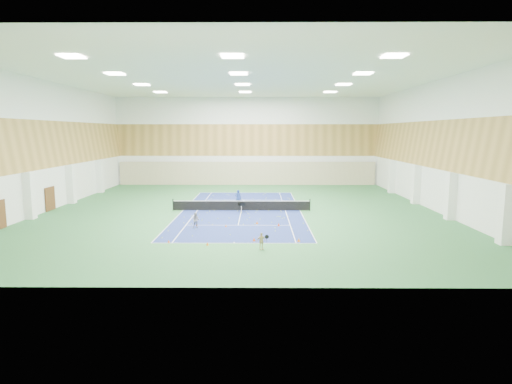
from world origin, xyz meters
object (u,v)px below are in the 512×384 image
(tennis_net, at_px, (241,205))
(child_apron, at_px, (261,241))
(child_court, at_px, (196,220))
(ball_cart, at_px, (242,207))
(coach, at_px, (238,198))

(tennis_net, height_order, child_apron, tennis_net)
(child_court, bearing_deg, child_apron, -49.90)
(tennis_net, relative_size, ball_cart, 12.90)
(child_apron, relative_size, ball_cart, 1.10)
(ball_cart, bearing_deg, tennis_net, 71.70)
(tennis_net, xyz_separation_m, child_court, (-3.17, -7.32, 0.05))
(coach, distance_m, child_court, 9.95)
(coach, height_order, child_court, coach)
(child_apron, bearing_deg, ball_cart, 75.41)
(coach, bearing_deg, tennis_net, 109.31)
(child_apron, xyz_separation_m, ball_cart, (-1.73, 12.35, -0.05))
(tennis_net, xyz_separation_m, child_apron, (1.80, -13.39, -0.01))
(tennis_net, distance_m, ball_cart, 1.04)
(child_court, bearing_deg, tennis_net, 67.34)
(child_court, distance_m, ball_cart, 7.07)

